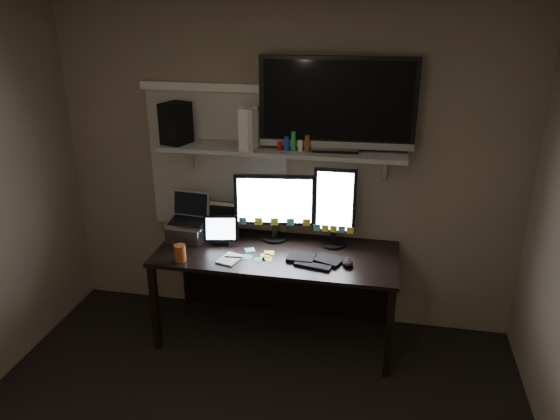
% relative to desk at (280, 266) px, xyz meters
% --- Properties ---
extents(ceiling, '(3.60, 3.60, 0.00)m').
position_rel_desk_xyz_m(ceiling, '(0.00, -1.55, 1.95)').
color(ceiling, silver).
rests_on(ceiling, back_wall).
extents(back_wall, '(3.60, 0.00, 3.60)m').
position_rel_desk_xyz_m(back_wall, '(0.00, 0.25, 0.70)').
color(back_wall, '#6D624E').
rests_on(back_wall, floor).
extents(window_blinds, '(1.10, 0.02, 1.10)m').
position_rel_desk_xyz_m(window_blinds, '(-0.55, 0.24, 0.75)').
color(window_blinds, beige).
rests_on(window_blinds, back_wall).
extents(desk, '(1.80, 0.75, 0.73)m').
position_rel_desk_xyz_m(desk, '(0.00, 0.00, 0.00)').
color(desk, black).
rests_on(desk, floor).
extents(wall_shelf, '(1.80, 0.35, 0.03)m').
position_rel_desk_xyz_m(wall_shelf, '(0.00, 0.08, 0.91)').
color(wall_shelf, '#9E9E99').
rests_on(wall_shelf, back_wall).
extents(monitor_landscape, '(0.62, 0.15, 0.54)m').
position_rel_desk_xyz_m(monitor_landscape, '(-0.06, 0.10, 0.45)').
color(monitor_landscape, black).
rests_on(monitor_landscape, desk).
extents(monitor_portrait, '(0.31, 0.06, 0.63)m').
position_rel_desk_xyz_m(monitor_portrait, '(0.40, 0.08, 0.49)').
color(monitor_portrait, black).
rests_on(monitor_portrait, desk).
extents(keyboard, '(0.43, 0.24, 0.02)m').
position_rel_desk_xyz_m(keyboard, '(0.30, -0.20, 0.19)').
color(keyboard, black).
rests_on(keyboard, desk).
extents(mouse, '(0.09, 0.13, 0.04)m').
position_rel_desk_xyz_m(mouse, '(0.54, -0.23, 0.20)').
color(mouse, black).
rests_on(mouse, desk).
extents(notepad, '(0.18, 0.22, 0.01)m').
position_rel_desk_xyz_m(notepad, '(-0.31, -0.31, 0.18)').
color(notepad, silver).
rests_on(notepad, desk).
extents(tablet, '(0.28, 0.16, 0.23)m').
position_rel_desk_xyz_m(tablet, '(-0.44, -0.06, 0.29)').
color(tablet, black).
rests_on(tablet, desk).
extents(file_sorter, '(0.22, 0.10, 0.27)m').
position_rel_desk_xyz_m(file_sorter, '(-0.49, 0.11, 0.31)').
color(file_sorter, black).
rests_on(file_sorter, desk).
extents(laptop, '(0.34, 0.28, 0.36)m').
position_rel_desk_xyz_m(laptop, '(-0.73, -0.03, 0.35)').
color(laptop, '#A5A5AA').
rests_on(laptop, desk).
extents(cup, '(0.10, 0.10, 0.12)m').
position_rel_desk_xyz_m(cup, '(-0.65, -0.39, 0.24)').
color(cup, brown).
rests_on(cup, desk).
extents(sticky_notes, '(0.32, 0.24, 0.00)m').
position_rel_desk_xyz_m(sticky_notes, '(-0.10, -0.20, 0.18)').
color(sticky_notes, '#ECEB40').
rests_on(sticky_notes, desk).
extents(tv, '(1.11, 0.25, 0.66)m').
position_rel_desk_xyz_m(tv, '(0.39, 0.10, 1.26)').
color(tv, black).
rests_on(tv, wall_shelf).
extents(game_console, '(0.16, 0.27, 0.30)m').
position_rel_desk_xyz_m(game_console, '(-0.21, 0.05, 1.08)').
color(game_console, silver).
rests_on(game_console, wall_shelf).
extents(speaker, '(0.22, 0.24, 0.30)m').
position_rel_desk_xyz_m(speaker, '(-0.80, 0.05, 1.08)').
color(speaker, black).
rests_on(speaker, wall_shelf).
extents(bottles, '(0.22, 0.08, 0.14)m').
position_rel_desk_xyz_m(bottles, '(0.09, 0.02, 1.00)').
color(bottles, '#A50F0C').
rests_on(bottles, wall_shelf).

